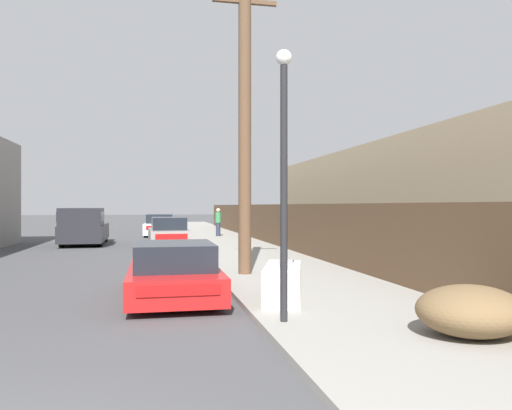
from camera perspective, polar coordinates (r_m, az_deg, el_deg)
sidewalk_curb at (r=27.22m, az=-3.63°, el=-4.17°), size 4.20×63.00×0.12m
discarded_fridge at (r=9.96m, az=3.09°, el=-8.88°), size 1.21×1.96×0.74m
parked_sports_car_red at (r=11.09m, az=-9.41°, el=-7.58°), size 1.90×4.49×1.21m
car_parked_mid at (r=24.17m, az=-9.97°, el=-3.23°), size 1.94×4.11×1.45m
car_parked_far at (r=33.72m, az=-10.93°, el=-2.34°), size 2.15×4.63×1.44m
pickup_truck at (r=26.75m, az=-19.09°, el=-2.36°), size 2.16×5.39×1.89m
utility_pole at (r=14.01m, az=-1.29°, el=9.75°), size 1.80×0.35×8.38m
street_lamp at (r=8.14m, az=3.21°, el=4.86°), size 0.26×0.26×4.42m
brush_pile at (r=7.96m, az=23.32°, el=-11.04°), size 1.56×1.47×0.74m
wooden_fence at (r=26.64m, az=0.80°, el=-2.03°), size 0.08×43.58×1.95m
building_right_house at (r=23.36m, az=16.91°, el=0.48°), size 6.00×21.99×4.46m
pedestrian at (r=30.92m, az=-4.35°, el=-1.92°), size 0.34×0.34×1.73m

